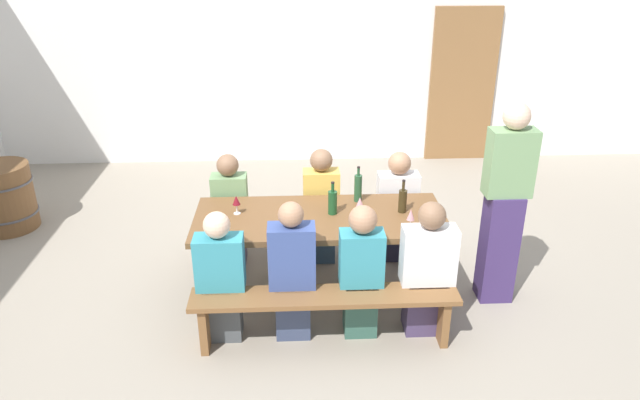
# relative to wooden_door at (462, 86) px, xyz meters

# --- Properties ---
(ground_plane) EXTENTS (24.00, 24.00, 0.00)m
(ground_plane) POSITION_rel_wooden_door_xyz_m (-2.13, -3.41, -1.05)
(ground_plane) COLOR gray
(back_wall) EXTENTS (14.00, 0.20, 3.20)m
(back_wall) POSITION_rel_wooden_door_xyz_m (-2.13, 0.14, 0.55)
(back_wall) COLOR white
(back_wall) RESTS_ON ground
(wooden_door) EXTENTS (0.90, 0.06, 2.10)m
(wooden_door) POSITION_rel_wooden_door_xyz_m (0.00, 0.00, 0.00)
(wooden_door) COLOR olive
(wooden_door) RESTS_ON ground
(tasting_table) EXTENTS (2.14, 0.89, 0.75)m
(tasting_table) POSITION_rel_wooden_door_xyz_m (-2.13, -3.41, -0.37)
(tasting_table) COLOR brown
(tasting_table) RESTS_ON ground
(bench_near) EXTENTS (2.04, 0.30, 0.45)m
(bench_near) POSITION_rel_wooden_door_xyz_m (-2.13, -4.15, -0.69)
(bench_near) COLOR brown
(bench_near) RESTS_ON ground
(bench_far) EXTENTS (2.04, 0.30, 0.45)m
(bench_far) POSITION_rel_wooden_door_xyz_m (-2.13, -2.66, -0.69)
(bench_far) COLOR brown
(bench_far) RESTS_ON ground
(wine_bottle_0) EXTENTS (0.07, 0.07, 0.33)m
(wine_bottle_0) POSITION_rel_wooden_door_xyz_m (-1.77, -3.11, -0.17)
(wine_bottle_0) COLOR #234C2D
(wine_bottle_0) RESTS_ON tasting_table
(wine_bottle_1) EXTENTS (0.07, 0.07, 0.30)m
(wine_bottle_1) POSITION_rel_wooden_door_xyz_m (-1.41, -3.36, -0.19)
(wine_bottle_1) COLOR #332814
(wine_bottle_1) RESTS_ON tasting_table
(wine_bottle_2) EXTENTS (0.08, 0.08, 0.29)m
(wine_bottle_2) POSITION_rel_wooden_door_xyz_m (-2.02, -3.36, -0.19)
(wine_bottle_2) COLOR #194723
(wine_bottle_2) RESTS_ON tasting_table
(wine_glass_0) EXTENTS (0.07, 0.07, 0.17)m
(wine_glass_0) POSITION_rel_wooden_door_xyz_m (-1.79, -3.41, -0.19)
(wine_glass_0) COLOR silver
(wine_glass_0) RESTS_ON tasting_table
(wine_glass_1) EXTENTS (0.07, 0.07, 0.17)m
(wine_glass_1) POSITION_rel_wooden_door_xyz_m (-2.84, -3.33, -0.18)
(wine_glass_1) COLOR silver
(wine_glass_1) RESTS_ON tasting_table
(wine_glass_2) EXTENTS (0.06, 0.06, 0.17)m
(wine_glass_2) POSITION_rel_wooden_door_xyz_m (-1.41, -3.67, -0.18)
(wine_glass_2) COLOR silver
(wine_glass_2) RESTS_ON tasting_table
(seated_guest_near_0) EXTENTS (0.37, 0.24, 1.08)m
(seated_guest_near_0) POSITION_rel_wooden_door_xyz_m (-2.92, -4.00, -0.54)
(seated_guest_near_0) COLOR #474C4F
(seated_guest_near_0) RESTS_ON ground
(seated_guest_near_1) EXTENTS (0.36, 0.24, 1.15)m
(seated_guest_near_1) POSITION_rel_wooden_door_xyz_m (-2.37, -4.00, -0.50)
(seated_guest_near_1) COLOR #36415E
(seated_guest_near_1) RESTS_ON ground
(seated_guest_near_2) EXTENTS (0.34, 0.24, 1.11)m
(seated_guest_near_2) POSITION_rel_wooden_door_xyz_m (-1.84, -4.00, -0.51)
(seated_guest_near_2) COLOR #30584B
(seated_guest_near_2) RESTS_ON ground
(seated_guest_near_3) EXTENTS (0.42, 0.24, 1.13)m
(seated_guest_near_3) POSITION_rel_wooden_door_xyz_m (-1.32, -4.00, -0.52)
(seated_guest_near_3) COLOR #433659
(seated_guest_near_3) RESTS_ON ground
(seated_guest_far_0) EXTENTS (0.33, 0.24, 1.11)m
(seated_guest_far_0) POSITION_rel_wooden_door_xyz_m (-2.95, -2.81, -0.52)
(seated_guest_far_0) COLOR #3E3B52
(seated_guest_far_0) RESTS_ON ground
(seated_guest_far_1) EXTENTS (0.34, 0.24, 1.14)m
(seated_guest_far_1) POSITION_rel_wooden_door_xyz_m (-2.09, -2.81, -0.50)
(seated_guest_far_1) COLOR #365471
(seated_guest_far_1) RESTS_ON ground
(seated_guest_far_2) EXTENTS (0.39, 0.24, 1.10)m
(seated_guest_far_2) POSITION_rel_wooden_door_xyz_m (-1.35, -2.81, -0.52)
(seated_guest_far_2) COLOR #27283D
(seated_guest_far_2) RESTS_ON ground
(standing_host) EXTENTS (0.37, 0.24, 1.76)m
(standing_host) POSITION_rel_wooden_door_xyz_m (-0.60, -3.57, -0.19)
(standing_host) COLOR #3E2C60
(standing_host) RESTS_ON ground
(wine_barrel) EXTENTS (0.65, 0.65, 0.72)m
(wine_barrel) POSITION_rel_wooden_door_xyz_m (-5.47, -1.96, -0.69)
(wine_barrel) COLOR brown
(wine_barrel) RESTS_ON ground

